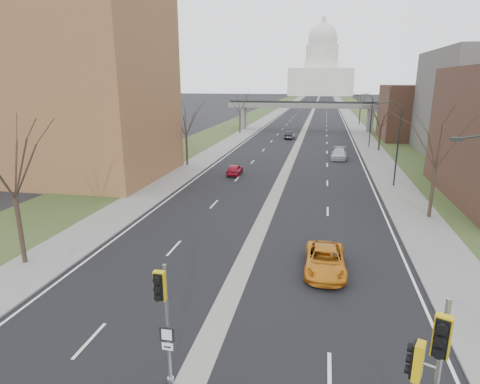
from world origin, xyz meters
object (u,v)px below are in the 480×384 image
(car_left_far, at_px, (290,135))
(car_right_mid, at_px, (339,154))
(car_right_near, at_px, (325,260))
(signal_pole_median, at_px, (163,306))
(car_left_near, at_px, (235,169))
(signal_pole_right, at_px, (431,361))

(car_left_far, height_order, car_right_mid, car_right_mid)
(car_right_near, bearing_deg, car_left_far, 96.00)
(car_right_mid, bearing_deg, car_right_near, -89.40)
(car_right_near, distance_m, car_right_mid, 36.18)
(signal_pole_median, bearing_deg, car_left_near, 98.43)
(car_left_near, relative_size, car_right_mid, 0.73)
(car_left_near, relative_size, car_left_far, 0.86)
(signal_pole_median, height_order, car_right_mid, signal_pole_median)
(car_left_near, relative_size, car_right_near, 0.75)
(signal_pole_right, distance_m, car_left_near, 37.73)
(car_left_near, bearing_deg, signal_pole_median, 97.31)
(signal_pole_median, bearing_deg, car_right_mid, 81.09)
(car_left_far, bearing_deg, car_left_near, 86.87)
(signal_pole_right, relative_size, car_left_far, 1.22)
(signal_pole_right, height_order, car_left_far, signal_pole_right)
(signal_pole_median, xyz_separation_m, car_right_mid, (7.35, 46.64, -2.54))
(car_left_far, relative_size, car_right_near, 0.87)
(car_left_near, height_order, car_right_mid, car_right_mid)
(car_right_mid, bearing_deg, car_left_far, 117.47)
(signal_pole_median, xyz_separation_m, car_left_near, (-5.00, 33.92, -2.65))
(signal_pole_right, bearing_deg, car_right_near, 125.49)
(car_left_far, xyz_separation_m, car_right_mid, (8.62, -19.40, 0.03))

